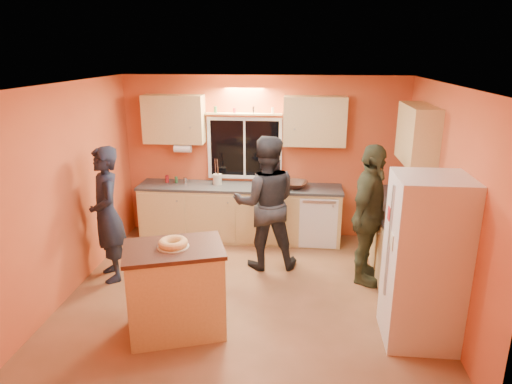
# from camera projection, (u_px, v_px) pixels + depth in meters

# --- Properties ---
(ground) EXTENTS (4.50, 4.50, 0.00)m
(ground) POSITION_uv_depth(u_px,v_px,m) (250.00, 291.00, 5.86)
(ground) COLOR brown
(ground) RESTS_ON ground
(room_shell) EXTENTS (4.54, 4.04, 2.61)m
(room_shell) POSITION_uv_depth(u_px,v_px,m) (262.00, 161.00, 5.76)
(room_shell) COLOR #D66336
(room_shell) RESTS_ON ground
(back_counter) EXTENTS (4.23, 0.62, 0.90)m
(back_counter) POSITION_uv_depth(u_px,v_px,m) (262.00, 213.00, 7.34)
(back_counter) COLOR tan
(back_counter) RESTS_ON ground
(right_counter) EXTENTS (0.62, 1.84, 0.90)m
(right_counter) POSITION_uv_depth(u_px,v_px,m) (400.00, 249.00, 6.02)
(right_counter) COLOR tan
(right_counter) RESTS_ON ground
(refrigerator) EXTENTS (0.72, 0.70, 1.80)m
(refrigerator) POSITION_uv_depth(u_px,v_px,m) (424.00, 261.00, 4.65)
(refrigerator) COLOR silver
(refrigerator) RESTS_ON ground
(island) EXTENTS (1.20, 0.99, 1.00)m
(island) POSITION_uv_depth(u_px,v_px,m) (176.00, 289.00, 4.90)
(island) COLOR tan
(island) RESTS_ON ground
(bundt_pastry) EXTENTS (0.31, 0.31, 0.09)m
(bundt_pastry) POSITION_uv_depth(u_px,v_px,m) (173.00, 243.00, 4.74)
(bundt_pastry) COLOR tan
(bundt_pastry) RESTS_ON island
(person_left) EXTENTS (0.72, 0.79, 1.81)m
(person_left) POSITION_uv_depth(u_px,v_px,m) (107.00, 215.00, 5.96)
(person_left) COLOR black
(person_left) RESTS_ON ground
(person_center) EXTENTS (1.01, 0.84, 1.88)m
(person_center) POSITION_uv_depth(u_px,v_px,m) (266.00, 203.00, 6.30)
(person_center) COLOR black
(person_center) RESTS_ON ground
(person_right) EXTENTS (0.84, 1.18, 1.86)m
(person_right) POSITION_uv_depth(u_px,v_px,m) (369.00, 215.00, 5.87)
(person_right) COLOR #2D3220
(person_right) RESTS_ON ground
(mixing_bowl) EXTENTS (0.46, 0.46, 0.10)m
(mixing_bowl) POSITION_uv_depth(u_px,v_px,m) (294.00, 185.00, 7.13)
(mixing_bowl) COLOR black
(mixing_bowl) RESTS_ON back_counter
(utensil_crock) EXTENTS (0.14, 0.14, 0.17)m
(utensil_crock) POSITION_uv_depth(u_px,v_px,m) (217.00, 179.00, 7.30)
(utensil_crock) COLOR beige
(utensil_crock) RESTS_ON back_counter
(potted_plant) EXTENTS (0.30, 0.27, 0.29)m
(potted_plant) POSITION_uv_depth(u_px,v_px,m) (408.00, 216.00, 5.52)
(potted_plant) COLOR gray
(potted_plant) RESTS_ON right_counter
(red_box) EXTENTS (0.19, 0.16, 0.07)m
(red_box) POSITION_uv_depth(u_px,v_px,m) (397.00, 196.00, 6.60)
(red_box) COLOR #A3191D
(red_box) RESTS_ON right_counter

